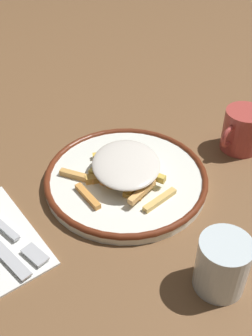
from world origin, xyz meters
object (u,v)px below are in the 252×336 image
fries_heap (126,167)px  coffee_mug (242,130)px  plate (126,178)px  water_glass (222,265)px  fork (10,232)px

fries_heap → coffee_mug: (-0.25, 0.07, 0.00)m
plate → water_glass: (0.04, 0.25, 0.03)m
water_glass → coffee_mug: size_ratio=0.83×
plate → water_glass: size_ratio=3.39×
fork → coffee_mug: (-0.47, 0.09, 0.03)m
water_glass → coffee_mug: water_glass is taller
fries_heap → coffee_mug: bearing=164.7°
plate → fries_heap: (0.00, 0.00, 0.03)m
water_glass → coffee_mug: bearing=-147.7°
fries_heap → fork: 0.23m
fries_heap → water_glass: size_ratio=2.15×
fries_heap → water_glass: 0.25m
fork → fries_heap: bearing=173.0°
fries_heap → fork: (0.22, -0.03, -0.03)m
fork → coffee_mug: bearing=168.6°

